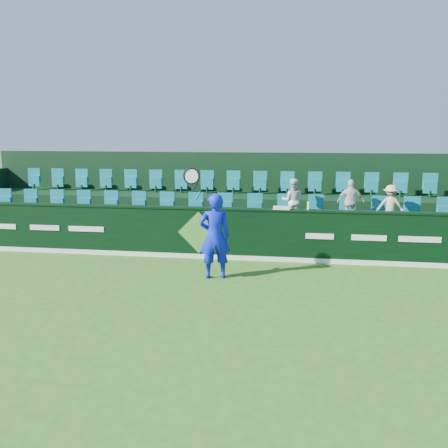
% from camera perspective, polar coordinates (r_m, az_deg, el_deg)
% --- Properties ---
extents(ground, '(60.00, 60.00, 0.00)m').
position_cam_1_polar(ground, '(9.55, -7.66, -9.75)').
color(ground, '#306B19').
rests_on(ground, ground).
extents(sponsor_hoarding, '(16.00, 0.25, 1.35)m').
position_cam_1_polar(sponsor_hoarding, '(13.10, -2.80, -0.99)').
color(sponsor_hoarding, black).
rests_on(sponsor_hoarding, ground).
extents(stand_tier_front, '(16.00, 2.00, 0.80)m').
position_cam_1_polar(stand_tier_front, '(14.22, -1.91, -1.19)').
color(stand_tier_front, black).
rests_on(stand_tier_front, ground).
extents(stand_tier_back, '(16.00, 1.80, 1.30)m').
position_cam_1_polar(stand_tier_back, '(16.01, -0.66, 1.06)').
color(stand_tier_back, black).
rests_on(stand_tier_back, ground).
extents(stand_rear, '(16.00, 4.10, 2.60)m').
position_cam_1_polar(stand_rear, '(16.36, -0.40, 3.28)').
color(stand_rear, black).
rests_on(stand_rear, ground).
extents(seat_row_front, '(13.50, 0.50, 0.60)m').
position_cam_1_polar(seat_row_front, '(14.48, -1.63, 1.85)').
color(seat_row_front, teal).
rests_on(seat_row_front, stand_tier_front).
extents(seat_row_back, '(13.50, 0.50, 0.60)m').
position_cam_1_polar(seat_row_back, '(16.17, -0.49, 4.56)').
color(seat_row_back, teal).
rests_on(seat_row_back, stand_tier_back).
extents(tennis_player, '(1.16, 0.64, 2.59)m').
position_cam_1_polar(tennis_player, '(11.24, -1.09, -1.32)').
color(tennis_player, '#0C1DD9').
rests_on(tennis_player, ground).
extents(spectator_left, '(0.60, 0.47, 1.23)m').
position_cam_1_polar(spectator_left, '(13.82, 7.84, 2.64)').
color(spectator_left, white).
rests_on(spectator_left, stand_tier_front).
extents(spectator_middle, '(0.72, 0.31, 1.22)m').
position_cam_1_polar(spectator_middle, '(13.89, 14.27, 2.45)').
color(spectator_middle, silver).
rests_on(spectator_middle, stand_tier_front).
extents(spectator_right, '(0.77, 0.54, 1.09)m').
position_cam_1_polar(spectator_right, '(14.04, 18.50, 2.03)').
color(spectator_right, beige).
rests_on(spectator_right, stand_tier_front).
extents(towel, '(0.42, 0.27, 0.06)m').
position_cam_1_polar(towel, '(12.73, 6.60, 1.84)').
color(towel, white).
rests_on(towel, sponsor_hoarding).
extents(drinks_bottle, '(0.07, 0.07, 0.20)m').
position_cam_1_polar(drinks_bottle, '(12.71, 9.63, 2.08)').
color(drinks_bottle, silver).
rests_on(drinks_bottle, sponsor_hoarding).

